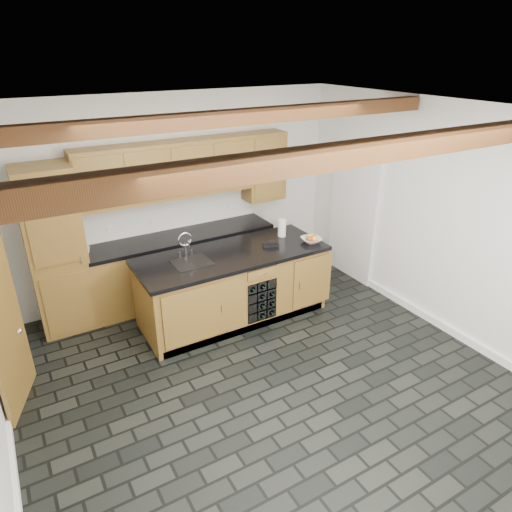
{
  "coord_description": "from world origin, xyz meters",
  "views": [
    {
      "loc": [
        -2.08,
        -3.41,
        3.33
      ],
      "look_at": [
        0.36,
        0.8,
        1.07
      ],
      "focal_mm": 32.0,
      "sensor_mm": 36.0,
      "label": 1
    }
  ],
  "objects_px": {
    "kitchen_scale": "(271,244)",
    "fruit_bowl": "(311,240)",
    "island": "(234,286)",
    "paper_towel": "(282,228)"
  },
  "relations": [
    {
      "from": "island",
      "to": "kitchen_scale",
      "type": "relative_size",
      "value": 10.84
    },
    {
      "from": "island",
      "to": "fruit_bowl",
      "type": "bearing_deg",
      "value": -10.78
    },
    {
      "from": "island",
      "to": "paper_towel",
      "type": "height_order",
      "value": "paper_towel"
    },
    {
      "from": "fruit_bowl",
      "to": "paper_towel",
      "type": "relative_size",
      "value": 1.09
    },
    {
      "from": "kitchen_scale",
      "to": "paper_towel",
      "type": "xyz_separation_m",
      "value": [
        0.31,
        0.21,
        0.09
      ]
    },
    {
      "from": "kitchen_scale",
      "to": "fruit_bowl",
      "type": "height_order",
      "value": "fruit_bowl"
    },
    {
      "from": "fruit_bowl",
      "to": "paper_towel",
      "type": "distance_m",
      "value": 0.45
    },
    {
      "from": "kitchen_scale",
      "to": "paper_towel",
      "type": "relative_size",
      "value": 0.95
    },
    {
      "from": "fruit_bowl",
      "to": "island",
      "type": "bearing_deg",
      "value": 169.22
    },
    {
      "from": "island",
      "to": "kitchen_scale",
      "type": "distance_m",
      "value": 0.74
    }
  ]
}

